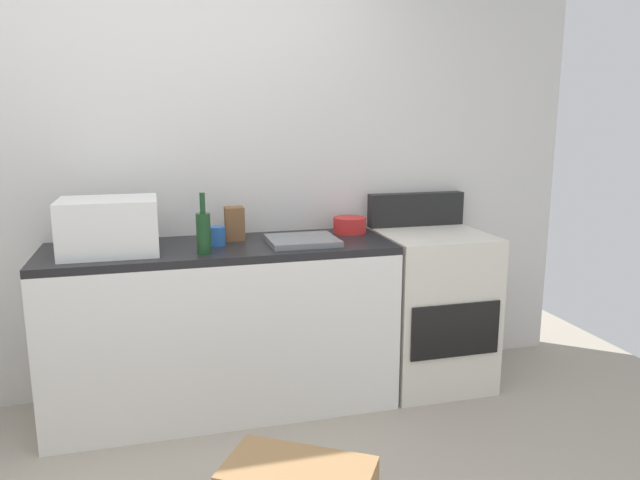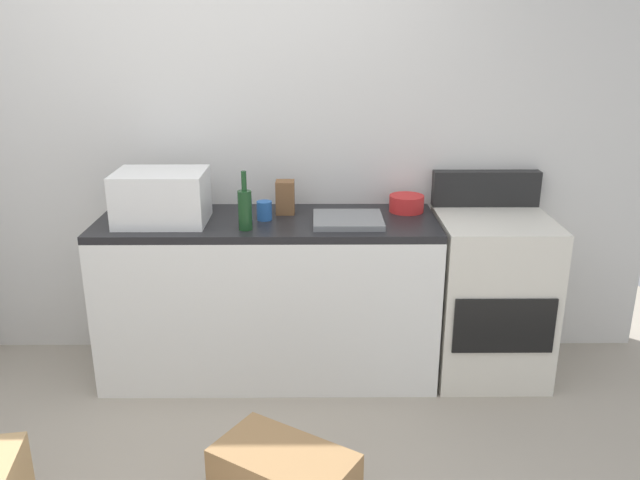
{
  "view_description": "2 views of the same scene",
  "coord_description": "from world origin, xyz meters",
  "px_view_note": "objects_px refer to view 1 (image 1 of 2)",
  "views": [
    {
      "loc": [
        -0.01,
        -1.9,
        1.57
      ],
      "look_at": [
        0.77,
        0.93,
        0.96
      ],
      "focal_mm": 33.86,
      "sensor_mm": 36.0,
      "label": 1
    },
    {
      "loc": [
        0.56,
        -2.06,
        1.89
      ],
      "look_at": [
        0.58,
        0.99,
        0.85
      ],
      "focal_mm": 36.13,
      "sensor_mm": 36.0,
      "label": 2
    }
  ],
  "objects_px": {
    "mixing_bowl": "(350,225)",
    "knife_block": "(234,224)",
    "stove_oven": "(431,305)",
    "coffee_mug": "(218,236)",
    "wine_bottle": "(204,232)",
    "microwave": "(109,226)"
  },
  "relations": [
    {
      "from": "stove_oven",
      "to": "mixing_bowl",
      "type": "relative_size",
      "value": 5.79
    },
    {
      "from": "mixing_bowl",
      "to": "knife_block",
      "type": "bearing_deg",
      "value": -177.3
    },
    {
      "from": "stove_oven",
      "to": "mixing_bowl",
      "type": "distance_m",
      "value": 0.68
    },
    {
      "from": "microwave",
      "to": "knife_block",
      "type": "distance_m",
      "value": 0.65
    },
    {
      "from": "mixing_bowl",
      "to": "stove_oven",
      "type": "bearing_deg",
      "value": -16.9
    },
    {
      "from": "wine_bottle",
      "to": "coffee_mug",
      "type": "bearing_deg",
      "value": 63.64
    },
    {
      "from": "mixing_bowl",
      "to": "coffee_mug",
      "type": "bearing_deg",
      "value": -168.69
    },
    {
      "from": "knife_block",
      "to": "stove_oven",
      "type": "bearing_deg",
      "value": -5.51
    },
    {
      "from": "stove_oven",
      "to": "coffee_mug",
      "type": "relative_size",
      "value": 11.0
    },
    {
      "from": "wine_bottle",
      "to": "knife_block",
      "type": "distance_m",
      "value": 0.35
    },
    {
      "from": "stove_oven",
      "to": "mixing_bowl",
      "type": "height_order",
      "value": "stove_oven"
    },
    {
      "from": "microwave",
      "to": "knife_block",
      "type": "xyz_separation_m",
      "value": [
        0.63,
        0.16,
        -0.05
      ]
    },
    {
      "from": "stove_oven",
      "to": "knife_block",
      "type": "distance_m",
      "value": 1.25
    },
    {
      "from": "wine_bottle",
      "to": "mixing_bowl",
      "type": "xyz_separation_m",
      "value": [
        0.85,
        0.32,
        -0.06
      ]
    },
    {
      "from": "wine_bottle",
      "to": "coffee_mug",
      "type": "relative_size",
      "value": 3.0
    },
    {
      "from": "stove_oven",
      "to": "knife_block",
      "type": "xyz_separation_m",
      "value": [
        -1.13,
        0.11,
        0.52
      ]
    },
    {
      "from": "microwave",
      "to": "coffee_mug",
      "type": "bearing_deg",
      "value": 4.45
    },
    {
      "from": "coffee_mug",
      "to": "stove_oven",
      "type": "bearing_deg",
      "value": 0.64
    },
    {
      "from": "coffee_mug",
      "to": "knife_block",
      "type": "xyz_separation_m",
      "value": [
        0.1,
        0.12,
        0.04
      ]
    },
    {
      "from": "microwave",
      "to": "coffee_mug",
      "type": "height_order",
      "value": "microwave"
    },
    {
      "from": "stove_oven",
      "to": "knife_block",
      "type": "height_order",
      "value": "stove_oven"
    },
    {
      "from": "knife_block",
      "to": "coffee_mug",
      "type": "bearing_deg",
      "value": -130.5
    }
  ]
}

